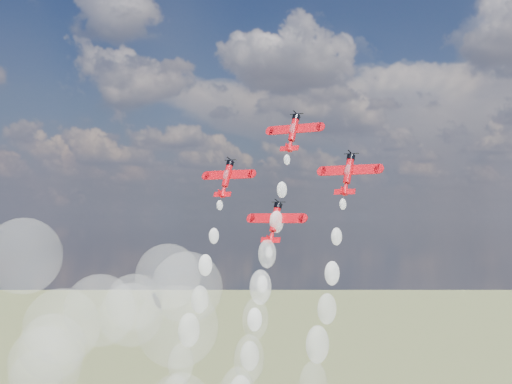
{
  "coord_description": "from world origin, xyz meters",
  "views": [
    {
      "loc": [
        64.4,
        -108.42,
        102.8
      ],
      "look_at": [
        -5.97,
        -0.11,
        107.31
      ],
      "focal_mm": 50.0,
      "sensor_mm": 36.0,
      "label": 1
    }
  ],
  "objects_px": {
    "plane_left": "(227,178)",
    "plane_slot": "(275,221)",
    "plane_lead": "(293,132)",
    "plane_right": "(348,173)"
  },
  "relations": [
    {
      "from": "plane_left",
      "to": "plane_slot",
      "type": "height_order",
      "value": "plane_left"
    },
    {
      "from": "plane_lead",
      "to": "plane_left",
      "type": "relative_size",
      "value": 1.0
    },
    {
      "from": "plane_lead",
      "to": "plane_slot",
      "type": "bearing_deg",
      "value": -90.0
    },
    {
      "from": "plane_right",
      "to": "plane_slot",
      "type": "bearing_deg",
      "value": -165.59
    },
    {
      "from": "plane_lead",
      "to": "plane_left",
      "type": "bearing_deg",
      "value": -165.59
    },
    {
      "from": "plane_lead",
      "to": "plane_slot",
      "type": "relative_size",
      "value": 1.0
    },
    {
      "from": "plane_lead",
      "to": "plane_slot",
      "type": "xyz_separation_m",
      "value": [
        0.0,
        -6.41,
        -16.24
      ]
    },
    {
      "from": "plane_left",
      "to": "plane_right",
      "type": "bearing_deg",
      "value": 0.0
    },
    {
      "from": "plane_left",
      "to": "plane_slot",
      "type": "bearing_deg",
      "value": -14.41
    },
    {
      "from": "plane_slot",
      "to": "plane_lead",
      "type": "bearing_deg",
      "value": 90.0
    }
  ]
}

